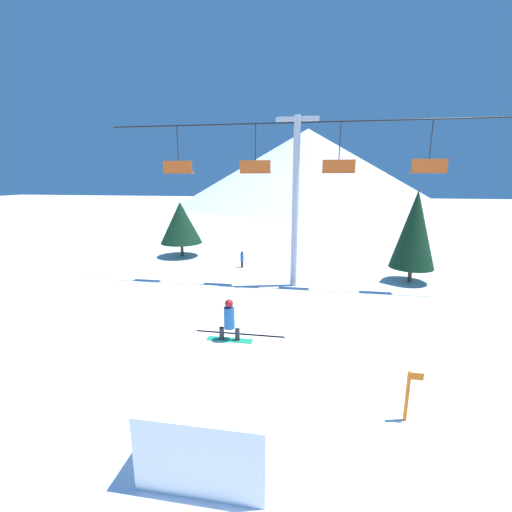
# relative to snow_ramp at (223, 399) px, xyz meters

# --- Properties ---
(ground_plane) EXTENTS (220.00, 220.00, 0.00)m
(ground_plane) POSITION_rel_snow_ramp_xyz_m (0.03, -0.74, -0.88)
(ground_plane) COLOR white
(mountain_ridge) EXTENTS (62.37, 62.37, 17.75)m
(mountain_ridge) POSITION_rel_snow_ramp_xyz_m (0.03, 78.50, 7.99)
(mountain_ridge) COLOR silver
(mountain_ridge) RESTS_ON ground_plane
(snow_ramp) EXTENTS (2.80, 4.16, 1.76)m
(snow_ramp) POSITION_rel_snow_ramp_xyz_m (0.00, 0.00, 0.00)
(snow_ramp) COLOR white
(snow_ramp) RESTS_ON ground_plane
(snowboarder) EXTENTS (1.37, 0.31, 1.29)m
(snowboarder) POSITION_rel_snow_ramp_xyz_m (-0.20, 1.56, 1.52)
(snowboarder) COLOR #1E9E6B
(snowboarder) RESTS_ON snow_ramp
(chairlift) EXTENTS (22.25, 0.44, 9.89)m
(chairlift) POSITION_rel_snow_ramp_xyz_m (1.04, 12.71, 5.19)
(chairlift) COLOR #B2B2B7
(chairlift) RESTS_ON ground_plane
(pine_tree_near) EXTENTS (2.70, 2.70, 5.80)m
(pine_tree_near) POSITION_rel_snow_ramp_xyz_m (8.31, 14.70, 2.49)
(pine_tree_near) COLOR #4C3823
(pine_tree_near) RESTS_ON ground_plane
(pine_tree_far) EXTENTS (3.44, 3.44, 4.57)m
(pine_tree_far) POSITION_rel_snow_ramp_xyz_m (-8.73, 19.21, 1.98)
(pine_tree_far) COLOR #4C3823
(pine_tree_far) RESTS_ON ground_plane
(trail_marker) EXTENTS (0.41, 0.10, 1.48)m
(trail_marker) POSITION_rel_snow_ramp_xyz_m (4.83, 1.14, -0.08)
(trail_marker) COLOR orange
(trail_marker) RESTS_ON ground_plane
(distant_skier) EXTENTS (0.24, 0.24, 1.23)m
(distant_skier) POSITION_rel_snow_ramp_xyz_m (-2.97, 16.41, -0.21)
(distant_skier) COLOR black
(distant_skier) RESTS_ON ground_plane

